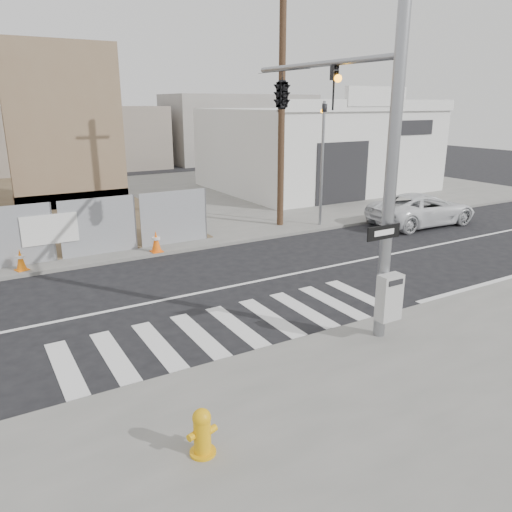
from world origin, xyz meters
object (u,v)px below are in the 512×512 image
signal_pole (313,122)px  suv (422,209)px  auto_shop (316,148)px  fire_hydrant (202,432)px  traffic_cone_d (156,242)px  traffic_cone_c (21,260)px

signal_pole → suv: signal_pole is taller
signal_pole → auto_shop: signal_pole is taller
fire_hydrant → traffic_cone_d: bearing=54.3°
auto_shop → fire_hydrant: 25.71m
suv → traffic_cone_c: (-16.28, 1.73, -0.25)m
fire_hydrant → traffic_cone_c: fire_hydrant is taller
signal_pole → auto_shop: 19.04m
fire_hydrant → suv: suv is taller
signal_pole → fire_hydrant: 8.06m
fire_hydrant → signal_pole: bearing=20.8°
signal_pole → traffic_cone_c: signal_pole is taller
signal_pole → traffic_cone_d: size_ratio=9.03×
traffic_cone_d → suv: bearing=-7.3°
suv → traffic_cone_d: (-11.86, 1.52, -0.21)m
traffic_cone_c → traffic_cone_d: traffic_cone_d is taller
traffic_cone_c → suv: bearing=-6.1°
traffic_cone_c → traffic_cone_d: size_ratio=0.90×
fire_hydrant → suv: bearing=12.0°
auto_shop → fire_hydrant: auto_shop is taller
signal_pole → traffic_cone_c: bearing=135.3°
traffic_cone_c → traffic_cone_d: bearing=-2.7°
signal_pole → fire_hydrant: bearing=-139.6°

